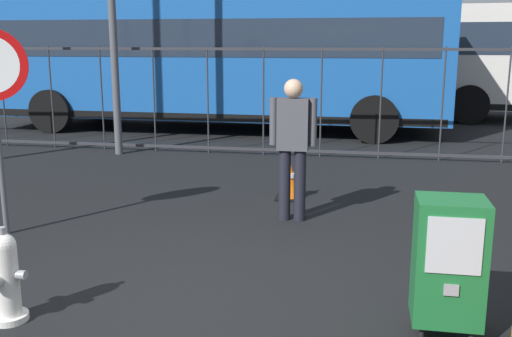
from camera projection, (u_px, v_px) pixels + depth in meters
The scene contains 8 objects.
ground_plane at pixel (192, 308), 4.70m from camera, with size 60.00×60.00×0.00m, color black.
fire_hydrant at pixel (6, 277), 4.42m from camera, with size 0.33×0.32×0.75m.
newspaper_box_primary at pixel (448, 261), 4.16m from camera, with size 0.48×0.42×1.02m.
pedestrian at pixel (293, 142), 6.83m from camera, with size 0.55×0.22×1.67m.
traffic_cone at pixel (290, 180), 7.90m from camera, with size 0.36×0.36×0.53m.
fence_barrier at pixel (292, 101), 10.73m from camera, with size 18.03×0.04×2.00m.
bus_near at pixel (218, 58), 13.84m from camera, with size 10.54×2.92×3.00m.
bus_far at pixel (334, 55), 16.92m from camera, with size 10.70×3.60×3.00m.
Camera 1 is at (1.29, -4.19, 2.09)m, focal length 41.25 mm.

